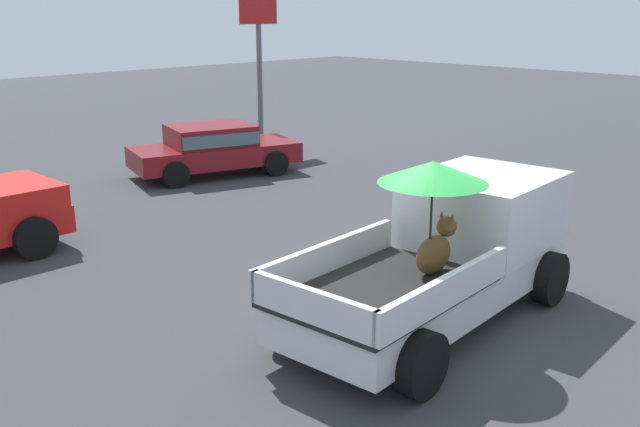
% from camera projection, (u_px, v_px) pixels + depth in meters
% --- Properties ---
extents(ground_plane, '(80.00, 80.00, 0.00)m').
position_uv_depth(ground_plane, '(429.00, 323.00, 10.07)').
color(ground_plane, '#38383D').
extents(pickup_truck_main, '(5.18, 2.57, 2.42)m').
position_uv_depth(pickup_truck_main, '(450.00, 248.00, 10.12)').
color(pickup_truck_main, black).
rests_on(pickup_truck_main, ground).
extents(parked_sedan_near, '(4.62, 2.91, 1.33)m').
position_uv_depth(parked_sedan_near, '(213.00, 147.00, 18.72)').
color(parked_sedan_near, black).
rests_on(parked_sedan_near, ground).
extents(motel_sign, '(1.40, 0.16, 4.68)m').
position_uv_depth(motel_sign, '(259.00, 40.00, 21.87)').
color(motel_sign, '#59595B').
rests_on(motel_sign, ground).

